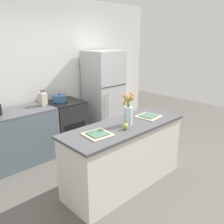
{
  "coord_description": "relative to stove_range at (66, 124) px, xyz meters",
  "views": [
    {
      "loc": [
        -2.16,
        -2.01,
        1.99
      ],
      "look_at": [
        0.0,
        0.25,
        1.01
      ],
      "focal_mm": 38.0,
      "sensor_mm": 36.0,
      "label": 1
    }
  ],
  "objects": [
    {
      "name": "ground_plane",
      "position": [
        -0.1,
        -1.6,
        -0.44
      ],
      "size": [
        10.0,
        10.0,
        0.0
      ],
      "primitive_type": "plane",
      "color": "#59544F"
    },
    {
      "name": "back_wall",
      "position": [
        -0.1,
        0.4,
        0.91
      ],
      "size": [
        5.2,
        0.08,
        2.7
      ],
      "color": "silver",
      "rests_on": "ground_plane"
    },
    {
      "name": "kitchen_island",
      "position": [
        -0.1,
        -1.6,
        0.0
      ],
      "size": [
        1.8,
        0.66,
        0.89
      ],
      "color": "silver",
      "rests_on": "ground_plane"
    },
    {
      "name": "back_counter",
      "position": [
        -1.16,
        0.0,
        0.0
      ],
      "size": [
        1.68,
        0.6,
        0.88
      ],
      "color": "slate",
      "rests_on": "ground_plane"
    },
    {
      "name": "stove_range",
      "position": [
        0.0,
        0.0,
        0.0
      ],
      "size": [
        0.6,
        0.61,
        0.88
      ],
      "color": "black",
      "rests_on": "ground_plane"
    },
    {
      "name": "refrigerator",
      "position": [
        0.95,
        0.0,
        0.43
      ],
      "size": [
        0.68,
        0.67,
        1.75
      ],
      "color": "#B7BABC",
      "rests_on": "ground_plane"
    },
    {
      "name": "flower_vase",
      "position": [
        -0.07,
        -1.63,
        0.62
      ],
      "size": [
        0.19,
        0.18,
        0.43
      ],
      "color": "silver",
      "rests_on": "kitchen_island"
    },
    {
      "name": "pear_figurine",
      "position": [
        -0.22,
        -1.72,
        0.49
      ],
      "size": [
        0.07,
        0.07,
        0.12
      ],
      "color": "#9EBC47",
      "rests_on": "kitchen_island"
    },
    {
      "name": "plate_setting_left",
      "position": [
        -0.59,
        -1.61,
        0.46
      ],
      "size": [
        0.33,
        0.33,
        0.02
      ],
      "color": "beige",
      "rests_on": "kitchen_island"
    },
    {
      "name": "plate_setting_right",
      "position": [
        0.39,
        -1.61,
        0.46
      ],
      "size": [
        0.33,
        0.33,
        0.02
      ],
      "color": "beige",
      "rests_on": "kitchen_island"
    },
    {
      "name": "cooking_pot",
      "position": [
        -0.07,
        0.06,
        0.5
      ],
      "size": [
        0.27,
        0.27,
        0.14
      ],
      "color": "#386093",
      "rests_on": "stove_range"
    },
    {
      "name": "knife_block",
      "position": [
        -0.41,
        0.02,
        0.55
      ],
      "size": [
        0.1,
        0.14,
        0.27
      ],
      "color": "beige",
      "rests_on": "back_counter"
    }
  ]
}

